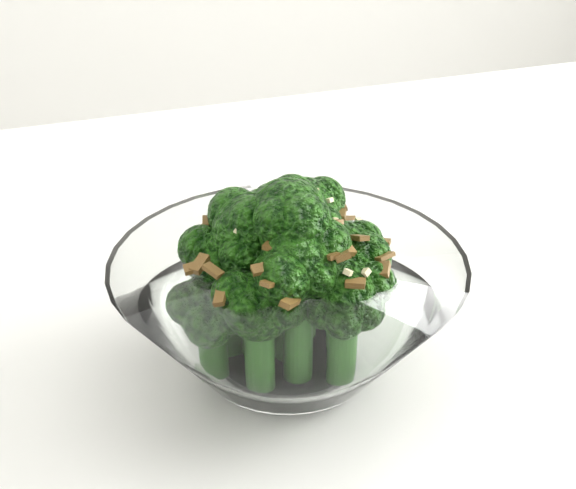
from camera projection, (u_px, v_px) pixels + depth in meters
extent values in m
cube|color=white|center=(314.00, 335.00, 0.59)|extent=(1.27, 0.90, 0.04)
cylinder|color=white|center=(288.00, 365.00, 0.53)|extent=(0.08, 0.08, 0.01)
cylinder|color=#235817|center=(213.00, 350.00, 0.50)|extent=(0.02, 0.02, 0.04)
sphere|color=#1F540F|center=(211.00, 308.00, 0.48)|extent=(0.04, 0.04, 0.04)
cylinder|color=#235817|center=(303.00, 285.00, 0.52)|extent=(0.02, 0.02, 0.07)
sphere|color=#1F540F|center=(304.00, 215.00, 0.50)|extent=(0.04, 0.04, 0.04)
cylinder|color=#235817|center=(229.00, 314.00, 0.51)|extent=(0.02, 0.02, 0.05)
sphere|color=#1F540F|center=(227.00, 262.00, 0.50)|extent=(0.04, 0.04, 0.04)
cylinder|color=#235817|center=(279.00, 289.00, 0.55)|extent=(0.02, 0.02, 0.04)
sphere|color=#1F540F|center=(279.00, 248.00, 0.53)|extent=(0.04, 0.04, 0.04)
cylinder|color=#235817|center=(341.00, 310.00, 0.52)|extent=(0.02, 0.02, 0.05)
sphere|color=#1F540F|center=(343.00, 256.00, 0.50)|extent=(0.04, 0.04, 0.04)
cylinder|color=#235817|center=(288.00, 300.00, 0.50)|extent=(0.02, 0.02, 0.08)
sphere|color=#1F540F|center=(288.00, 221.00, 0.48)|extent=(0.05, 0.05, 0.05)
cylinder|color=#235817|center=(253.00, 302.00, 0.51)|extent=(0.02, 0.02, 0.07)
sphere|color=#1F540F|center=(252.00, 233.00, 0.49)|extent=(0.05, 0.05, 0.05)
cylinder|color=#235817|center=(342.00, 294.00, 0.55)|extent=(0.02, 0.02, 0.04)
sphere|color=#1F540F|center=(343.00, 254.00, 0.53)|extent=(0.04, 0.04, 0.04)
cylinder|color=#235817|center=(260.00, 356.00, 0.48)|extent=(0.02, 0.02, 0.05)
sphere|color=#1F540F|center=(259.00, 306.00, 0.47)|extent=(0.04, 0.04, 0.04)
cylinder|color=#235817|center=(298.00, 330.00, 0.49)|extent=(0.02, 0.02, 0.07)
sphere|color=#1F540F|center=(299.00, 263.00, 0.47)|extent=(0.04, 0.04, 0.04)
cylinder|color=#235817|center=(342.00, 348.00, 0.49)|extent=(0.02, 0.02, 0.05)
sphere|color=#1F540F|center=(344.00, 296.00, 0.47)|extent=(0.04, 0.04, 0.04)
cube|color=brown|center=(261.00, 206.00, 0.53)|extent=(0.01, 0.01, 0.00)
cube|color=brown|center=(359.00, 238.00, 0.48)|extent=(0.01, 0.01, 0.01)
cube|color=brown|center=(345.00, 245.00, 0.46)|extent=(0.01, 0.02, 0.01)
cube|color=brown|center=(384.00, 270.00, 0.47)|extent=(0.01, 0.01, 0.01)
cube|color=brown|center=(194.00, 246.00, 0.50)|extent=(0.02, 0.01, 0.01)
cube|color=brown|center=(220.00, 297.00, 0.45)|extent=(0.01, 0.01, 0.01)
cube|color=brown|center=(215.00, 222.00, 0.50)|extent=(0.02, 0.01, 0.01)
cube|color=brown|center=(378.00, 242.00, 0.49)|extent=(0.02, 0.01, 0.00)
cube|color=brown|center=(214.00, 224.00, 0.50)|extent=(0.02, 0.01, 0.00)
cube|color=brown|center=(200.00, 264.00, 0.47)|extent=(0.01, 0.01, 0.01)
cube|color=brown|center=(296.00, 191.00, 0.47)|extent=(0.02, 0.01, 0.01)
cube|color=brown|center=(316.00, 228.00, 0.46)|extent=(0.01, 0.01, 0.00)
cube|color=brown|center=(276.00, 248.00, 0.45)|extent=(0.01, 0.01, 0.00)
cube|color=brown|center=(194.00, 267.00, 0.47)|extent=(0.01, 0.01, 0.01)
cube|color=brown|center=(335.00, 209.00, 0.52)|extent=(0.01, 0.01, 0.01)
cube|color=brown|center=(236.00, 228.00, 0.47)|extent=(0.01, 0.01, 0.00)
cube|color=brown|center=(264.00, 200.00, 0.51)|extent=(0.01, 0.01, 0.01)
cube|color=brown|center=(248.00, 203.00, 0.52)|extent=(0.01, 0.01, 0.00)
cube|color=brown|center=(301.00, 189.00, 0.49)|extent=(0.01, 0.01, 0.01)
cube|color=brown|center=(344.00, 218.00, 0.53)|extent=(0.01, 0.01, 0.01)
cube|color=brown|center=(307.00, 196.00, 0.49)|extent=(0.01, 0.01, 0.01)
cube|color=brown|center=(355.00, 283.00, 0.45)|extent=(0.01, 0.01, 0.00)
cube|color=brown|center=(220.00, 215.00, 0.52)|extent=(0.01, 0.02, 0.01)
cube|color=brown|center=(308.00, 196.00, 0.47)|extent=(0.01, 0.01, 0.01)
cube|color=brown|center=(266.00, 268.00, 0.45)|extent=(0.02, 0.01, 0.01)
cube|color=brown|center=(290.00, 302.00, 0.44)|extent=(0.01, 0.01, 0.01)
cube|color=brown|center=(330.00, 255.00, 0.45)|extent=(0.01, 0.01, 0.01)
cube|color=brown|center=(342.00, 256.00, 0.46)|extent=(0.01, 0.01, 0.01)
cube|color=brown|center=(331.00, 223.00, 0.47)|extent=(0.01, 0.01, 0.01)
cube|color=brown|center=(340.00, 214.00, 0.49)|extent=(0.01, 0.02, 0.01)
cube|color=brown|center=(383.00, 257.00, 0.48)|extent=(0.01, 0.01, 0.01)
cube|color=brown|center=(271.00, 283.00, 0.44)|extent=(0.01, 0.01, 0.01)
cube|color=brown|center=(213.00, 270.00, 0.46)|extent=(0.01, 0.01, 0.01)
cube|color=beige|center=(302.00, 230.00, 0.46)|extent=(0.00, 0.00, 0.00)
cube|color=beige|center=(366.00, 272.00, 0.46)|extent=(0.01, 0.01, 0.01)
cube|color=beige|center=(329.00, 200.00, 0.48)|extent=(0.01, 0.01, 0.00)
cube|color=beige|center=(267.00, 199.00, 0.51)|extent=(0.01, 0.01, 0.01)
cube|color=beige|center=(334.00, 219.00, 0.47)|extent=(0.00, 0.00, 0.00)
cube|color=beige|center=(303.00, 249.00, 0.45)|extent=(0.00, 0.00, 0.00)
cube|color=beige|center=(285.00, 195.00, 0.50)|extent=(0.00, 0.00, 0.00)
cube|color=beige|center=(348.00, 272.00, 0.45)|extent=(0.01, 0.01, 0.00)
cube|color=beige|center=(251.00, 222.00, 0.46)|extent=(0.00, 0.00, 0.00)
cube|color=beige|center=(314.00, 191.00, 0.48)|extent=(0.01, 0.01, 0.00)
cube|color=beige|center=(281.00, 287.00, 0.44)|extent=(0.00, 0.00, 0.00)
cube|color=beige|center=(274.00, 197.00, 0.46)|extent=(0.00, 0.00, 0.00)
cube|color=beige|center=(229.00, 212.00, 0.49)|extent=(0.00, 0.00, 0.00)
cube|color=beige|center=(358.00, 220.00, 0.51)|extent=(0.00, 0.00, 0.00)
cube|color=beige|center=(268.00, 279.00, 0.45)|extent=(0.01, 0.01, 0.00)
cube|color=beige|center=(237.00, 231.00, 0.47)|extent=(0.00, 0.00, 0.00)
cube|color=beige|center=(244.00, 202.00, 0.48)|extent=(0.01, 0.01, 0.00)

